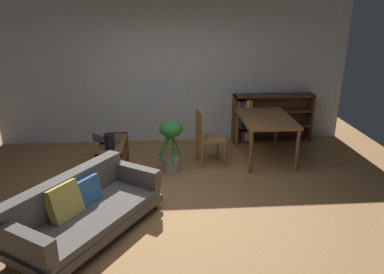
% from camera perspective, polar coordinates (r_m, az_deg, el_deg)
% --- Properties ---
extents(ground_plane, '(8.16, 8.16, 0.00)m').
position_cam_1_polar(ground_plane, '(5.11, -2.16, -10.82)').
color(ground_plane, '#9E7042').
extents(back_wall_panel, '(6.80, 0.10, 2.70)m').
position_cam_1_polar(back_wall_panel, '(7.20, -3.07, 9.78)').
color(back_wall_panel, silver).
rests_on(back_wall_panel, ground_plane).
extents(fabric_couch, '(1.73, 2.03, 0.70)m').
position_cam_1_polar(fabric_couch, '(4.62, -16.66, -10.67)').
color(fabric_couch, '#56351E').
rests_on(fabric_couch, ground_plane).
extents(media_console, '(0.39, 1.03, 0.52)m').
position_cam_1_polar(media_console, '(6.13, -12.11, -3.13)').
color(media_console, brown).
rests_on(media_console, ground_plane).
extents(open_laptop, '(0.48, 0.42, 0.10)m').
position_cam_1_polar(open_laptop, '(6.13, -13.00, -0.37)').
color(open_laptop, '#333338').
rests_on(open_laptop, media_console).
extents(desk_speaker, '(0.15, 0.15, 0.24)m').
position_cam_1_polar(desk_speaker, '(5.75, -12.71, -0.68)').
color(desk_speaker, black).
rests_on(desk_speaker, media_console).
extents(potted_floor_plant, '(0.41, 0.40, 0.88)m').
position_cam_1_polar(potted_floor_plant, '(5.91, -3.25, -0.70)').
color(potted_floor_plant, '#9E9389').
rests_on(potted_floor_plant, ground_plane).
extents(dining_table, '(0.87, 1.28, 0.78)m').
position_cam_1_polar(dining_table, '(6.51, 11.43, 2.41)').
color(dining_table, brown).
rests_on(dining_table, ground_plane).
extents(dining_chair_near, '(0.49, 0.49, 0.96)m').
position_cam_1_polar(dining_chair_near, '(6.20, 2.23, 0.32)').
color(dining_chair_near, olive).
rests_on(dining_chair_near, ground_plane).
extents(bookshelf, '(1.59, 0.28, 0.95)m').
position_cam_1_polar(bookshelf, '(7.52, 11.41, 2.90)').
color(bookshelf, '#56351E').
rests_on(bookshelf, ground_plane).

